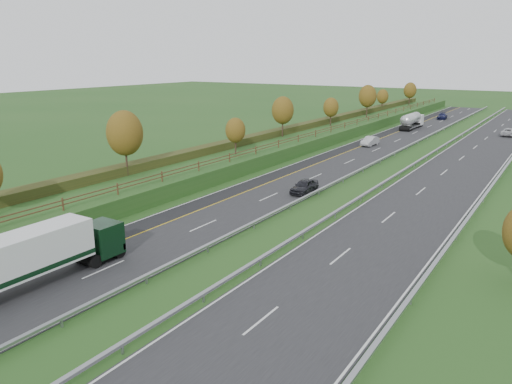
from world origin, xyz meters
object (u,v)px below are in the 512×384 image
car_silver_mid (370,141)px  car_small_far (442,116)px  box_lorry (17,262)px  road_tanker (412,120)px  car_dark_near (304,186)px  car_oncoming (509,132)px

car_silver_mid → car_small_far: car_silver_mid is taller
box_lorry → road_tanker: size_ratio=1.45×
car_dark_near → car_small_far: 84.53m
box_lorry → car_small_far: bearing=89.6°
box_lorry → car_dark_near: bearing=82.8°
road_tanker → car_dark_near: 62.41m
car_dark_near → road_tanker: bearing=93.9°
box_lorry → car_oncoming: bearing=78.8°
road_tanker → car_small_far: 22.35m
car_dark_near → car_oncoming: car_dark_near is taller
box_lorry → road_tanker: box_lorry is taller
road_tanker → car_dark_near: road_tanker is taller
car_small_far → car_oncoming: car_oncoming is taller
car_small_far → car_oncoming: (18.16, -22.50, 0.02)m
road_tanker → car_oncoming: size_ratio=1.98×
box_lorry → car_dark_near: box_lorry is taller
car_silver_mid → car_oncoming: car_silver_mid is taller
box_lorry → road_tanker: 95.75m
road_tanker → car_small_far: bearing=85.8°
car_silver_mid → car_small_far: 48.86m
car_silver_mid → car_oncoming: size_ratio=0.88×
car_small_far → car_oncoming: bearing=-57.4°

